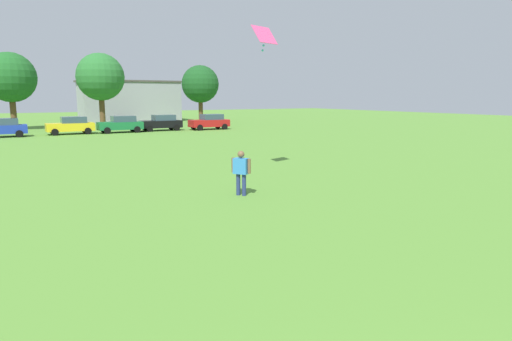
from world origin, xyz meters
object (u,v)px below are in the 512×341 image
object	(u,v)px
kite	(264,36)
adult_bystander	(241,169)
parked_car_blue_1	(1,128)
parked_car_black_4	(161,123)
parked_car_green_3	(121,124)
parked_car_red_5	(210,122)
tree_far_right	(200,84)
parked_car_yellow_2	(71,125)
tree_right	(100,77)
tree_left	(10,78)

from	to	relation	value
kite	adult_bystander	bearing A→B (deg)	-131.01
adult_bystander	parked_car_blue_1	bearing A→B (deg)	-19.73
adult_bystander	parked_car_black_4	world-z (taller)	parked_car_black_4
parked_car_green_3	parked_car_red_5	world-z (taller)	same
parked_car_red_5	tree_far_right	size ratio (longest dim) A/B	0.56
parked_car_black_4	parked_car_red_5	world-z (taller)	same
adult_bystander	parked_car_red_5	world-z (taller)	parked_car_red_5
parked_car_blue_1	parked_car_red_5	bearing A→B (deg)	178.00
adult_bystander	parked_car_yellow_2	world-z (taller)	parked_car_yellow_2
tree_right	parked_car_blue_1	bearing A→B (deg)	-137.21
parked_car_yellow_2	adult_bystander	bearing A→B (deg)	93.01
parked_car_black_4	parked_car_red_5	size ratio (longest dim) A/B	1.00
parked_car_yellow_2	tree_right	xyz separation A→B (m)	(4.80, 9.55, 5.00)
tree_left	tree_right	size ratio (longest dim) A/B	0.96
tree_left	tree_far_right	xyz separation A→B (m)	(22.18, 0.60, -0.40)
parked_car_yellow_2	tree_left	size ratio (longest dim) A/B	0.52
parked_car_black_4	kite	bearing A→B (deg)	81.63
parked_car_black_4	parked_car_red_5	distance (m)	5.24
parked_car_black_4	tree_far_right	size ratio (longest dim) A/B	0.56
parked_car_black_4	tree_far_right	world-z (taller)	tree_far_right
parked_car_black_4	tree_left	world-z (taller)	tree_left
parked_car_red_5	tree_far_right	bearing A→B (deg)	-108.00
tree_right	adult_bystander	bearing A→B (deg)	-94.34
kite	parked_car_yellow_2	world-z (taller)	kite
parked_car_black_4	parked_car_red_5	bearing A→B (deg)	168.25
parked_car_yellow_2	parked_car_green_3	size ratio (longest dim) A/B	1.00
tree_left	parked_car_yellow_2	bearing A→B (deg)	-63.35
kite	parked_car_blue_1	distance (m)	30.28
parked_car_yellow_2	parked_car_red_5	bearing A→B (deg)	175.88
parked_car_blue_1	parked_car_green_3	xyz separation A→B (m)	(10.50, -0.08, 0.00)
parked_car_blue_1	parked_car_black_4	size ratio (longest dim) A/B	1.00
parked_car_blue_1	parked_car_yellow_2	world-z (taller)	same
tree_right	parked_car_yellow_2	bearing A→B (deg)	-116.69
adult_bystander	tree_far_right	size ratio (longest dim) A/B	0.22
kite	parked_car_green_3	distance (m)	28.24
kite	tree_right	xyz separation A→B (m)	(-0.04, 37.67, -0.46)
parked_car_blue_1	parked_car_green_3	world-z (taller)	same
tree_left	tree_far_right	distance (m)	22.19
parked_car_black_4	parked_car_yellow_2	bearing A→B (deg)	0.32
adult_bystander	parked_car_blue_1	xyz separation A→B (m)	(-7.53, 31.44, -0.13)
parked_car_black_4	tree_right	size ratio (longest dim) A/B	0.50
tree_right	kite	bearing A→B (deg)	-89.95
adult_bystander	tree_right	world-z (taller)	tree_right
parked_car_red_5	tree_far_right	xyz separation A→B (m)	(3.49, 10.74, 4.34)
parked_car_black_4	tree_left	size ratio (longest dim) A/B	0.52
kite	parked_car_yellow_2	bearing A→B (deg)	99.76
parked_car_red_5	tree_left	size ratio (longest dim) A/B	0.52
kite	parked_car_black_4	bearing A→B (deg)	81.63
tree_left	tree_far_right	size ratio (longest dim) A/B	1.08
tree_far_right	tree_right	bearing A→B (deg)	-179.24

